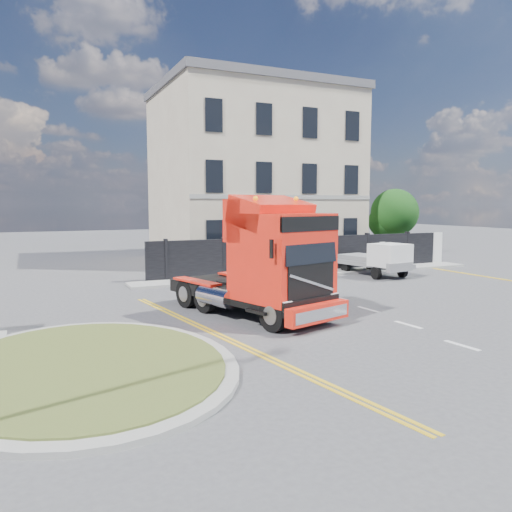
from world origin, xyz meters
name	(u,v)px	position (x,y,z in m)	size (l,w,h in m)	color
ground	(291,315)	(0.00, 0.00, 0.00)	(120.00, 120.00, 0.00)	#424244
traffic_island	(86,366)	(-7.00, -3.00, 0.08)	(6.80, 6.80, 0.17)	gray
hoarding_fence	(317,254)	(6.55, 9.00, 1.00)	(18.80, 0.25, 2.00)	black
georgian_building	(252,175)	(6.00, 16.50, 5.77)	(12.30, 10.30, 12.80)	beige
tree	(392,215)	(14.38, 12.10, 3.05)	(3.20, 3.20, 4.80)	#382619
pavement_far	(316,273)	(6.00, 8.10, 0.06)	(20.00, 1.60, 0.12)	gray
truck	(268,266)	(-0.92, -0.13, 1.76)	(4.17, 6.98, 3.93)	black
flatbed_pickup	(383,259)	(8.63, 5.82, 0.95)	(2.31, 4.46, 1.77)	slate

